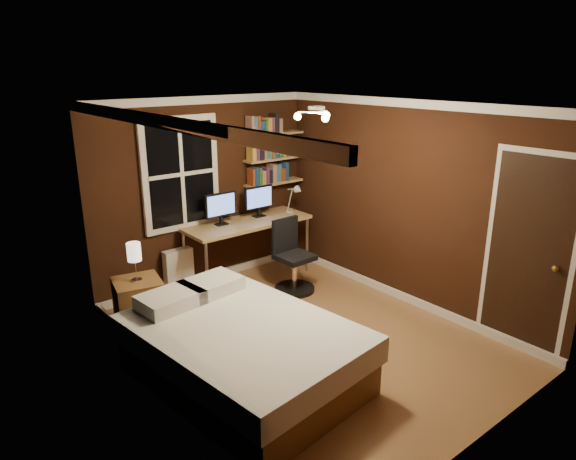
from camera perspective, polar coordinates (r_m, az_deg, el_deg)
floor at (r=5.80m, az=2.09°, el=-11.76°), size 4.20×4.20×0.00m
wall_back at (r=6.96m, az=-9.26°, el=4.17°), size 3.20×0.04×2.50m
wall_left at (r=4.47m, az=-13.43°, el=-3.86°), size 0.04×4.20×2.50m
wall_right at (r=6.43m, az=13.04°, el=2.81°), size 0.04×4.20×2.50m
ceiling at (r=5.06m, az=2.41°, el=13.69°), size 3.20×4.20×0.02m
window at (r=6.70m, az=-11.83°, el=6.13°), size 1.06×0.06×1.46m
door at (r=5.72m, az=25.05°, el=-2.69°), size 0.03×0.82×2.05m
door_knob at (r=5.58m, az=27.56°, el=-3.81°), size 0.06×0.06×0.06m
ceiling_fixture at (r=5.00m, az=3.17°, el=12.47°), size 0.44×0.44×0.18m
bookshelf_lower at (r=7.44m, az=-1.57°, el=5.28°), size 0.92×0.22×0.03m
books_row_lower at (r=7.42m, az=-1.58°, el=6.26°), size 0.60×0.16×0.23m
bookshelf_middle at (r=7.37m, az=-1.59°, el=7.94°), size 0.92×0.22×0.03m
books_row_middle at (r=7.35m, az=-1.60°, el=8.94°), size 0.66×0.16×0.23m
bookshelf_upper at (r=7.32m, az=-1.61°, el=10.64°), size 0.92×0.22×0.03m
books_row_upper at (r=7.31m, az=-1.62°, el=11.65°), size 0.54×0.16×0.23m
bed at (r=4.97m, az=-5.11°, el=-13.19°), size 1.77×2.30×0.73m
nightstand at (r=6.00m, az=-16.20°, el=-8.13°), size 0.59×0.59×0.62m
bedside_lamp at (r=5.80m, az=-16.65°, el=-3.43°), size 0.15×0.15×0.44m
radiator at (r=6.93m, az=-12.05°, el=-4.40°), size 0.39×0.14×0.58m
desk at (r=7.02m, az=-4.52°, el=0.51°), size 1.78×0.67×0.84m
monitor_left at (r=6.82m, az=-7.48°, el=2.34°), size 0.46×0.12×0.43m
monitor_right at (r=7.15m, az=-3.27°, el=3.19°), size 0.46×0.12×0.43m
desk_lamp at (r=7.30m, az=0.61°, el=3.53°), size 0.14×0.32×0.44m
office_chair at (r=6.78m, az=0.48°, el=-3.81°), size 0.53×0.53×0.97m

